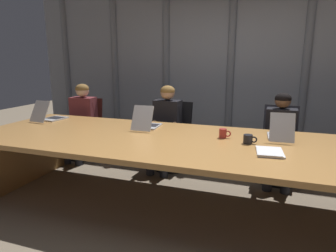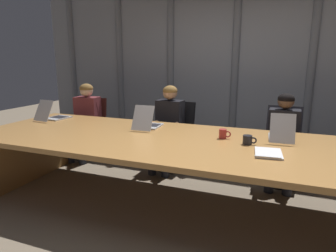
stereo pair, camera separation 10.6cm
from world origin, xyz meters
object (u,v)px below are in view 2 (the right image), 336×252
Objects in this scene: office_chair_left_end at (90,134)px; laptop_left_mid at (148,123)px; laptop_center at (281,135)px; coffee_mug_near at (248,140)px; laptop_left_end at (53,116)px; person_center at (283,135)px; coffee_mug_far at (223,134)px; office_chair_left_mid at (175,143)px; office_chair_center at (281,154)px; spiral_notepad at (268,153)px; person_left_mid at (168,123)px; person_left_end at (85,117)px.

laptop_left_mid is at bearing 54.48° from office_chair_left_end.
laptop_center reaches higher than coffee_mug_near.
coffee_mug_near is at bearing -90.60° from laptop_left_end.
laptop_left_end is 1.02× the size of laptop_left_mid.
person_center is 0.99m from coffee_mug_far.
laptop_left_mid is 0.51× the size of office_chair_left_end.
coffee_mug_near is at bearing 61.10° from office_chair_left_end.
laptop_left_mid reaches higher than coffee_mug_far.
office_chair_center reaches higher than office_chair_left_mid.
person_center is at bearing -72.13° from laptop_left_end.
laptop_left_end is 2.61m from coffee_mug_near.
office_chair_center is at bearing -178.42° from person_center.
laptop_left_mid is 0.41× the size of person_center.
laptop_left_end is 1.11× the size of laptop_center.
laptop_left_mid is at bearing 86.62° from laptop_center.
coffee_mug_far is at bearing 101.19° from laptop_center.
coffee_mug_near is at bearing -17.67° from person_center.
laptop_center is 0.53m from spiral_notepad.
person_center is (1.50, -0.01, -0.03)m from person_left_mid.
person_left_end is 0.99× the size of person_left_mid.
office_chair_left_mid is at bearing 132.21° from coffee_mug_far.
office_chair_left_mid is (0.06, 0.79, -0.45)m from laptop_left_mid.
laptop_center is at bearing -84.55° from laptop_left_end.
office_chair_center reaches higher than spiral_notepad.
person_left_end is (-2.88, -0.16, 0.32)m from office_chair_center.
laptop_left_mid is at bearing 166.44° from coffee_mug_near.
office_chair_left_mid is (-1.41, 0.80, -0.45)m from laptop_center.
coffee_mug_far is (-0.55, -0.14, -0.01)m from laptop_center.
laptop_left_end is 2.99m from person_center.
laptop_center is 0.36× the size of person_left_mid.
office_chair_left_mid is 1.90m from spiral_notepad.
office_chair_left_end is 2.94m from person_center.
coffee_mug_near is at bearing 53.82° from office_chair_left_mid.
coffee_mug_far reaches higher than spiral_notepad.
laptop_center is 1.32× the size of spiral_notepad.
person_left_end is at bearing -88.14° from person_center.
laptop_center is 3.48× the size of coffee_mug_far.
person_left_mid is at bearing -2.65° from laptop_left_mid.
office_chair_left_mid is 1.48m from person_left_end.
laptop_center is 0.46× the size of office_chair_left_mid.
laptop_left_end is at bearing -75.91° from person_center.
laptop_left_mid reaches higher than office_chair_left_end.
spiral_notepad is at bearing 52.64° from office_chair_left_mid.
person_left_mid is (-1.50, -0.16, 0.32)m from office_chair_center.
laptop_left_mid is at bearing 3.30° from office_chair_left_mid.
person_center is 9.23× the size of coffee_mug_far.
coffee_mug_near is 0.29m from coffee_mug_far.
person_left_end is (0.04, 0.63, -0.12)m from laptop_left_end.
office_chair_left_mid is 7.59× the size of coffee_mug_far.
laptop_center is 0.92m from office_chair_center.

